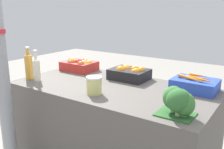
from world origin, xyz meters
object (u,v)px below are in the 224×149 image
(apple_crate, at_px, (79,65))
(broccoli_pile, at_px, (179,102))
(carrot_crate, at_px, (195,84))
(orange_crate, at_px, (129,73))
(juice_bottle_cloudy, at_px, (36,68))
(juice_bottle_amber, at_px, (29,65))
(pickle_jar, at_px, (94,85))

(apple_crate, distance_m, broccoli_pile, 1.37)
(apple_crate, bearing_deg, broccoli_pile, -22.94)
(apple_crate, distance_m, carrot_crate, 1.20)
(orange_crate, height_order, juice_bottle_cloudy, juice_bottle_cloudy)
(apple_crate, xyz_separation_m, orange_crate, (0.61, 0.00, -0.00))
(juice_bottle_amber, distance_m, juice_bottle_cloudy, 0.11)
(carrot_crate, relative_size, juice_bottle_amber, 1.14)
(carrot_crate, distance_m, juice_bottle_amber, 1.45)
(carrot_crate, height_order, juice_bottle_amber, juice_bottle_amber)
(apple_crate, bearing_deg, orange_crate, 0.31)
(apple_crate, height_order, juice_bottle_cloudy, juice_bottle_cloudy)
(orange_crate, bearing_deg, broccoli_pile, -39.43)
(carrot_crate, height_order, broccoli_pile, broccoli_pile)
(juice_bottle_amber, distance_m, pickle_jar, 0.75)
(pickle_jar, bearing_deg, juice_bottle_amber, -179.47)
(apple_crate, bearing_deg, juice_bottle_cloudy, -95.31)
(orange_crate, bearing_deg, carrot_crate, 0.05)
(orange_crate, relative_size, juice_bottle_cloudy, 1.22)
(broccoli_pile, height_order, juice_bottle_amber, juice_bottle_amber)
(carrot_crate, relative_size, broccoli_pile, 1.50)
(broccoli_pile, distance_m, juice_bottle_amber, 1.42)
(carrot_crate, height_order, pickle_jar, pickle_jar)
(apple_crate, relative_size, juice_bottle_cloudy, 1.22)
(apple_crate, relative_size, pickle_jar, 2.51)
(orange_crate, height_order, carrot_crate, orange_crate)
(carrot_crate, bearing_deg, juice_bottle_cloudy, -157.80)
(juice_bottle_amber, height_order, pickle_jar, juice_bottle_amber)
(juice_bottle_cloudy, bearing_deg, juice_bottle_amber, 180.00)
(broccoli_pile, height_order, juice_bottle_cloudy, juice_bottle_cloudy)
(orange_crate, relative_size, juice_bottle_amber, 1.14)
(orange_crate, bearing_deg, pickle_jar, -91.83)
(broccoli_pile, bearing_deg, orange_crate, 140.57)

